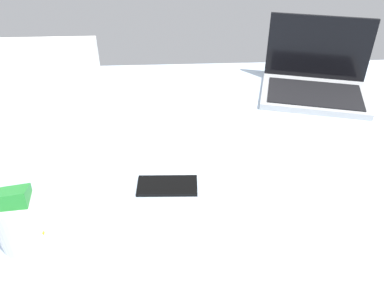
% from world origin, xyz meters
% --- Properties ---
extents(bed_mattress, '(1.80, 1.40, 0.18)m').
position_xyz_m(bed_mattress, '(0.00, 0.00, 0.09)').
color(bed_mattress, silver).
rests_on(bed_mattress, ground).
extents(laptop, '(0.38, 0.31, 0.23)m').
position_xyz_m(laptop, '(0.52, 0.45, 0.22)').
color(laptop, '#B7BABC').
rests_on(laptop, bed_mattress).
extents(snack_cup, '(0.09, 0.10, 0.14)m').
position_xyz_m(snack_cup, '(-0.24, -0.14, 0.24)').
color(snack_cup, silver).
rests_on(snack_cup, bed_mattress).
extents(cell_phone, '(0.14, 0.07, 0.01)m').
position_xyz_m(cell_phone, '(0.05, 0.01, 0.18)').
color(cell_phone, black).
rests_on(cell_phone, bed_mattress).
extents(pillow, '(0.52, 0.36, 0.13)m').
position_xyz_m(pillow, '(-0.46, 0.48, 0.24)').
color(pillow, white).
rests_on(pillow, bed_mattress).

